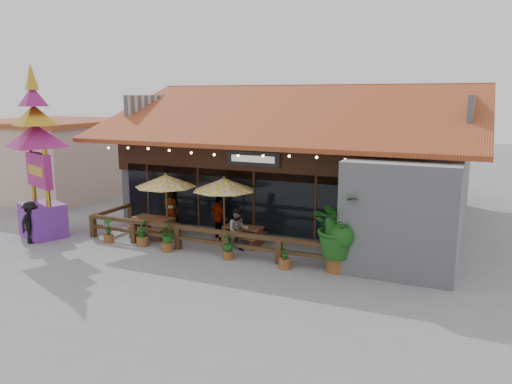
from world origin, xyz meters
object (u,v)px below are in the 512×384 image
at_px(umbrella_left, 166,181).
at_px(thai_sign_tower, 36,140).
at_px(umbrella_right, 224,185).
at_px(picnic_table_right, 243,232).
at_px(picnic_table_left, 153,223).
at_px(pedestrian, 31,222).
at_px(tropical_plant, 339,227).

xyz_separation_m(umbrella_left, thai_sign_tower, (-4.58, -1.99, 1.59)).
height_order(umbrella_right, picnic_table_right, umbrella_right).
distance_m(umbrella_left, picnic_table_right, 3.73).
distance_m(picnic_table_left, picnic_table_right, 3.82).
bearing_deg(pedestrian, umbrella_right, -78.25).
distance_m(umbrella_right, tropical_plant, 5.10).
relative_size(tropical_plant, pedestrian, 1.57).
height_order(umbrella_right, pedestrian, umbrella_right).
bearing_deg(pedestrian, umbrella_left, -68.95).
distance_m(thai_sign_tower, pedestrian, 3.19).
bearing_deg(pedestrian, picnic_table_left, -67.13).
relative_size(picnic_table_left, picnic_table_right, 1.11).
bearing_deg(umbrella_left, picnic_table_right, 4.51).
bearing_deg(umbrella_left, tropical_plant, -9.15).
distance_m(picnic_table_left, pedestrian, 4.60).
bearing_deg(thai_sign_tower, pedestrian, -69.42).
bearing_deg(tropical_plant, pedestrian, -171.58).
distance_m(umbrella_left, pedestrian, 5.34).
distance_m(picnic_table_left, thai_sign_tower, 5.54).
bearing_deg(pedestrian, thai_sign_tower, 7.44).
bearing_deg(thai_sign_tower, picnic_table_left, 24.04).
distance_m(tropical_plant, pedestrian, 11.69).
bearing_deg(picnic_table_right, pedestrian, -157.29).
bearing_deg(umbrella_right, picnic_table_right, 1.96).
height_order(picnic_table_left, thai_sign_tower, thai_sign_tower).
bearing_deg(thai_sign_tower, umbrella_left, 23.51).
distance_m(picnic_table_right, pedestrian, 8.15).
relative_size(umbrella_left, pedestrian, 1.90).
height_order(picnic_table_left, tropical_plant, tropical_plant).
distance_m(umbrella_left, tropical_plant, 7.44).
bearing_deg(picnic_table_left, picnic_table_right, 6.69).
relative_size(thai_sign_tower, tropical_plant, 2.84).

